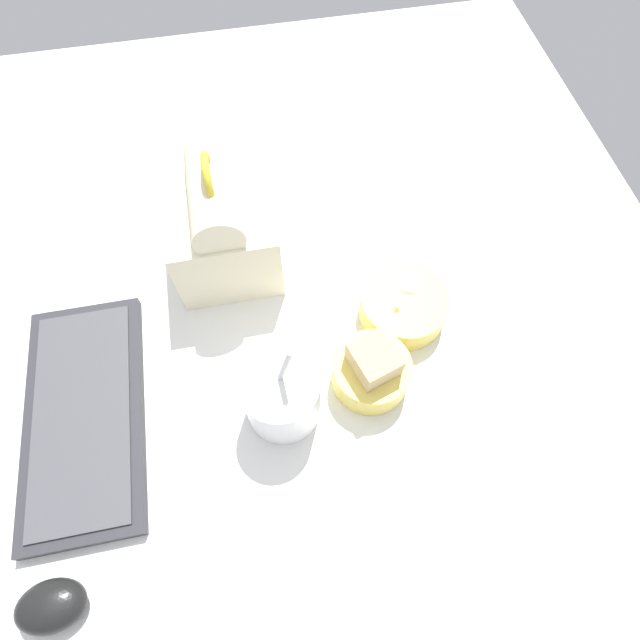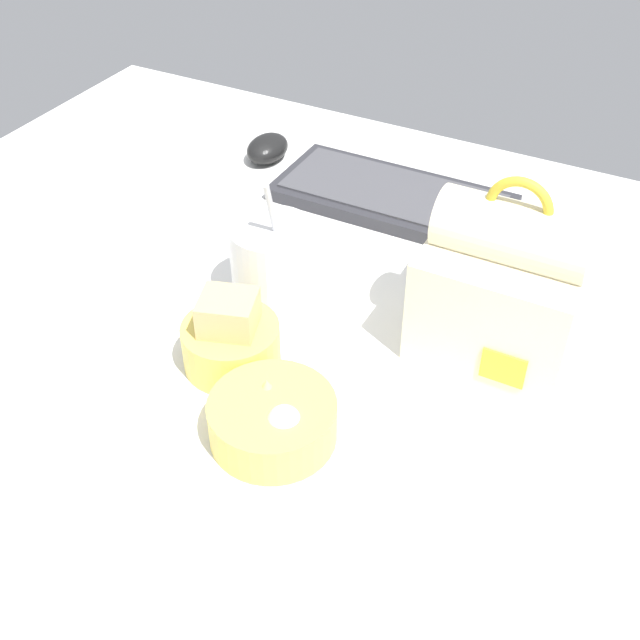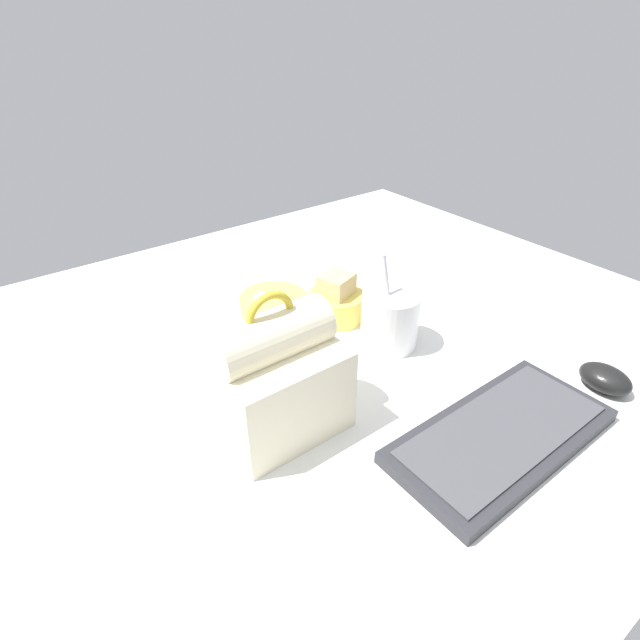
{
  "view_description": "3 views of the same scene",
  "coord_description": "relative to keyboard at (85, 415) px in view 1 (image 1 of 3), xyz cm",
  "views": [
    {
      "loc": [
        -32.62,
        6.85,
        65.72
      ],
      "look_at": [
        -2.7,
        1.07,
        7.0
      ],
      "focal_mm": 28.0,
      "sensor_mm": 36.0,
      "label": 1
    },
    {
      "loc": [
        26.9,
        -55.22,
        59.99
      ],
      "look_at": [
        -2.7,
        1.07,
        7.0
      ],
      "focal_mm": 45.0,
      "sensor_mm": 36.0,
      "label": 2
    },
    {
      "loc": [
        39.28,
        56.52,
        50.86
      ],
      "look_at": [
        -2.7,
        1.07,
        7.0
      ],
      "focal_mm": 28.0,
      "sensor_mm": 36.0,
      "label": 3
    }
  ],
  "objects": [
    {
      "name": "desk_surface",
      "position": [
        8.43,
        -33.16,
        -2.02
      ],
      "size": [
        140.0,
        110.0,
        2.0
      ],
      "color": "white",
      "rests_on": "ground"
    },
    {
      "name": "keyboard",
      "position": [
        0.0,
        0.0,
        0.0
      ],
      "size": [
        31.76,
        14.75,
        2.1
      ],
      "color": "#2D2D33",
      "rests_on": "desk_surface"
    },
    {
      "name": "lunch_bag",
      "position": [
        21.57,
        -21.16,
        6.73
      ],
      "size": [
        16.28,
        14.77,
        20.39
      ],
      "color": "#EFE5C1",
      "rests_on": "desk_surface"
    },
    {
      "name": "soup_cup",
      "position": [
        -3.81,
        -25.46,
        4.03
      ],
      "size": [
        9.55,
        9.55,
        16.09
      ],
      "color": "white",
      "rests_on": "desk_surface"
    },
    {
      "name": "bento_bowl_sandwich",
      "position": [
        -1.93,
        -37.4,
        2.24
      ],
      "size": [
        10.25,
        10.25,
        8.74
      ],
      "color": "#EFD65B",
      "rests_on": "desk_surface"
    },
    {
      "name": "bento_bowl_snacks",
      "position": [
        7.08,
        -44.26,
        1.37
      ],
      "size": [
        12.27,
        12.27,
        5.47
      ],
      "color": "#EFD65B",
      "rests_on": "desk_surface"
    },
    {
      "name": "computer_mouse",
      "position": [
        -21.32,
        2.68,
        0.84
      ],
      "size": [
        5.5,
        7.61,
        3.71
      ],
      "color": "black",
      "rests_on": "desk_surface"
    }
  ]
}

